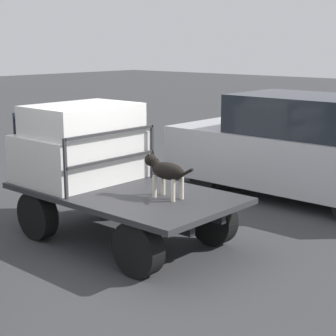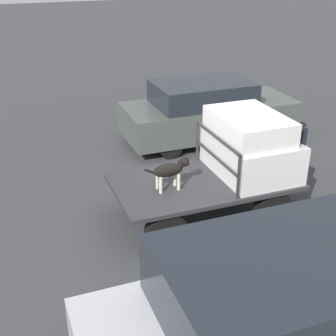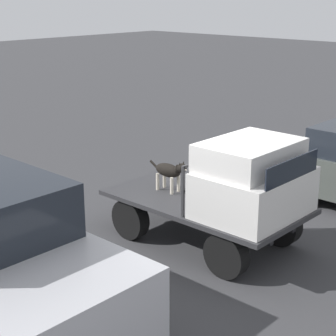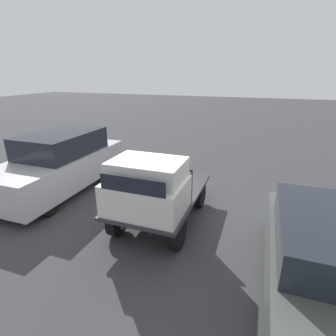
% 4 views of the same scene
% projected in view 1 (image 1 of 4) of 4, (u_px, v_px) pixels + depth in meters
% --- Properties ---
extents(ground_plane, '(80.00, 80.00, 0.00)m').
position_uv_depth(ground_plane, '(125.00, 241.00, 8.42)').
color(ground_plane, '#38383A').
extents(flatbed_truck, '(3.44, 1.89, 0.79)m').
position_uv_depth(flatbed_truck, '(124.00, 205.00, 8.30)').
color(flatbed_truck, black).
rests_on(flatbed_truck, ground).
extents(truck_cab, '(1.36, 1.77, 1.20)m').
position_uv_depth(truck_cab, '(80.00, 144.00, 8.75)').
color(truck_cab, silver).
rests_on(truck_cab, flatbed_truck).
extents(truck_headboard, '(0.04, 1.77, 0.85)m').
position_uv_depth(truck_headboard, '(112.00, 150.00, 8.28)').
color(truck_headboard, '#2D2D30').
rests_on(truck_headboard, flatbed_truck).
extents(dog, '(0.90, 0.24, 0.62)m').
position_uv_depth(dog, '(165.00, 171.00, 7.78)').
color(dog, beige).
rests_on(dog, flatbed_truck).
extents(parked_pickup_far, '(4.92, 2.02, 1.97)m').
position_uv_depth(parked_pickup_far, '(299.00, 148.00, 10.63)').
color(parked_pickup_far, black).
rests_on(parked_pickup_far, ground).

